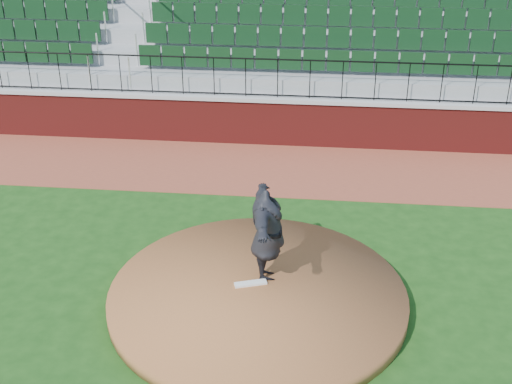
# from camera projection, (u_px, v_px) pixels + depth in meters

# --- Properties ---
(ground) EXTENTS (90.00, 90.00, 0.00)m
(ground) POSITION_uv_depth(u_px,v_px,m) (247.00, 295.00, 11.94)
(ground) COLOR #184213
(ground) RESTS_ON ground
(warning_track) EXTENTS (34.00, 3.20, 0.01)m
(warning_track) POSITION_uv_depth(u_px,v_px,m) (272.00, 168.00, 16.72)
(warning_track) COLOR brown
(warning_track) RESTS_ON ground
(field_wall) EXTENTS (34.00, 0.35, 1.20)m
(field_wall) POSITION_uv_depth(u_px,v_px,m) (277.00, 122.00, 17.87)
(field_wall) COLOR maroon
(field_wall) RESTS_ON ground
(wall_cap) EXTENTS (34.00, 0.45, 0.10)m
(wall_cap) POSITION_uv_depth(u_px,v_px,m) (277.00, 99.00, 17.58)
(wall_cap) COLOR #B7B7B7
(wall_cap) RESTS_ON field_wall
(wall_railing) EXTENTS (34.00, 0.05, 1.00)m
(wall_railing) POSITION_uv_depth(u_px,v_px,m) (278.00, 79.00, 17.33)
(wall_railing) COLOR black
(wall_railing) RESTS_ON wall_cap
(seating_stands) EXTENTS (34.00, 5.10, 4.60)m
(seating_stands) POSITION_uv_depth(u_px,v_px,m) (285.00, 34.00, 19.52)
(seating_stands) COLOR gray
(seating_stands) RESTS_ON ground
(pitchers_mound) EXTENTS (5.16, 5.16, 0.25)m
(pitchers_mound) POSITION_uv_depth(u_px,v_px,m) (258.00, 297.00, 11.69)
(pitchers_mound) COLOR brown
(pitchers_mound) RESTS_ON ground
(pitching_rubber) EXTENTS (0.58, 0.32, 0.04)m
(pitching_rubber) POSITION_uv_depth(u_px,v_px,m) (251.00, 283.00, 11.80)
(pitching_rubber) COLOR white
(pitching_rubber) RESTS_ON pitchers_mound
(pitcher) EXTENTS (0.78, 2.18, 1.74)m
(pitcher) POSITION_uv_depth(u_px,v_px,m) (267.00, 235.00, 11.63)
(pitcher) COLOR black
(pitcher) RESTS_ON pitchers_mound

